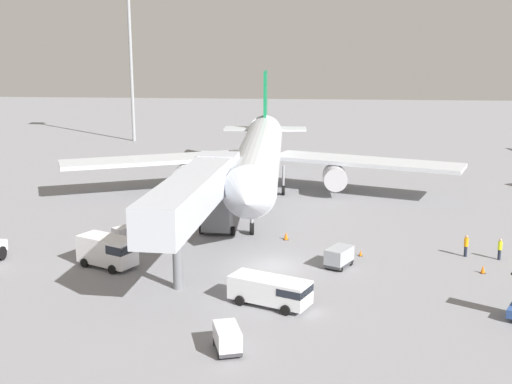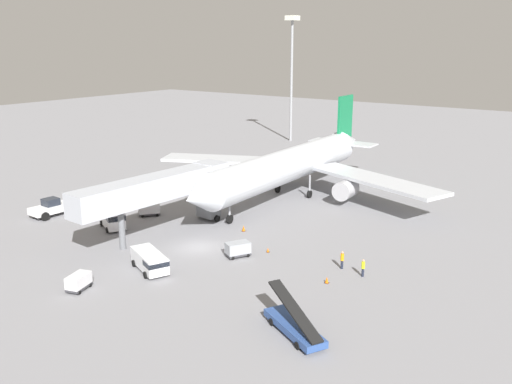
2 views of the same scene
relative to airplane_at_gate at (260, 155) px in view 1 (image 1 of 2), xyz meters
The scene contains 14 objects.
ground_plane 24.10m from the airplane_at_gate, 82.60° to the right, with size 300.00×300.00×0.00m, color gray.
airplane_at_gate is the anchor object (origin of this frame).
jet_bridge 22.68m from the airplane_at_gate, 97.44° to the right, with size 4.47×21.04×7.21m.
service_van_outer_right 31.31m from the airplane_at_gate, 83.70° to the right, with size 5.68×3.96×1.82m.
service_van_near_center 26.53m from the airplane_at_gate, 111.06° to the right, with size 5.02×3.83×2.35m.
baggage_cart_rear_left 24.67m from the airplane_at_gate, 70.81° to the right, with size 2.38×2.80×1.53m.
baggage_cart_outer_left 21.24m from the airplane_at_gate, 117.47° to the right, with size 2.58×2.80×1.53m.
baggage_cart_mid_left 37.87m from the airplane_at_gate, 87.91° to the right, with size 1.93×2.60×1.45m.
ground_crew_worker_foreground 29.13m from the airplane_at_gate, 44.32° to the right, with size 0.40×0.40×1.73m.
ground_crew_worker_midground 27.01m from the airplane_at_gate, 47.16° to the right, with size 0.45×0.45×1.79m.
safety_cone_alpha 17.25m from the airplane_at_gate, 77.27° to the right, with size 0.44×0.44×0.68m.
safety_cone_bravo 30.27m from the airplane_at_gate, 51.55° to the right, with size 0.39×0.39×0.60m.
safety_cone_charlie 22.91m from the airplane_at_gate, 64.05° to the right, with size 0.31×0.31×0.48m.
apron_light_mast 48.89m from the airplane_at_gate, 122.45° to the left, with size 2.40×2.40×26.89m.
Camera 1 is at (2.90, -47.44, 16.79)m, focal length 46.02 mm.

